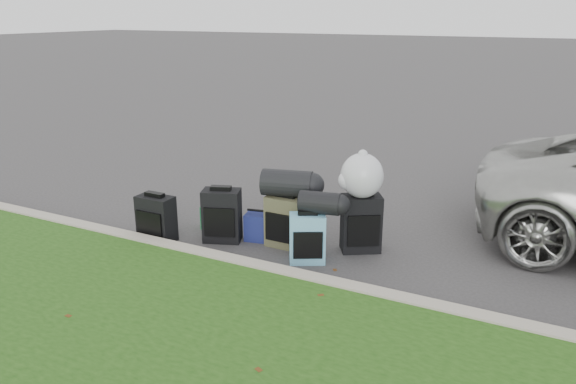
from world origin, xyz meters
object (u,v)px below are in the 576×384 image
at_px(suitcase_small_black, 156,219).
at_px(suitcase_olive, 286,221).
at_px(suitcase_large_black_left, 222,216).
at_px(tote_navy, 259,227).
at_px(tote_green, 212,217).
at_px(suitcase_large_black_right, 361,223).
at_px(suitcase_teal, 307,238).

distance_m(suitcase_small_black, suitcase_olive, 1.57).
bearing_deg(suitcase_large_black_left, tote_navy, 9.95).
height_order(suitcase_olive, tote_green, suitcase_olive).
bearing_deg(suitcase_large_black_right, tote_green, 153.71).
relative_size(suitcase_large_black_left, suitcase_olive, 1.05).
bearing_deg(tote_navy, suitcase_olive, -14.08).
bearing_deg(suitcase_small_black, tote_navy, 28.01).
distance_m(suitcase_large_black_right, tote_navy, 1.25).
bearing_deg(suitcase_teal, suitcase_large_black_right, 25.16).
bearing_deg(tote_green, suitcase_small_black, -133.64).
relative_size(suitcase_olive, suitcase_large_black_right, 0.92).
bearing_deg(suitcase_olive, suitcase_large_black_left, -163.88).
relative_size(suitcase_small_black, tote_green, 1.89).
relative_size(suitcase_large_black_right, tote_navy, 2.00).
relative_size(suitcase_small_black, tote_navy, 1.68).
distance_m(suitcase_small_black, suitcase_large_black_right, 2.45).
height_order(suitcase_large_black_left, suitcase_olive, suitcase_large_black_left).
distance_m(suitcase_teal, suitcase_large_black_right, 0.70).
relative_size(suitcase_large_black_left, suitcase_large_black_right, 0.96).
height_order(suitcase_small_black, suitcase_teal, suitcase_small_black).
xyz_separation_m(suitcase_large_black_right, tote_navy, (-1.21, -0.26, -0.17)).
bearing_deg(suitcase_large_black_left, tote_green, 118.63).
bearing_deg(tote_green, suitcase_large_black_left, -55.83).
relative_size(tote_green, tote_navy, 0.89).
height_order(suitcase_large_black_right, tote_navy, suitcase_large_black_right).
height_order(suitcase_large_black_left, suitcase_large_black_right, suitcase_large_black_right).
bearing_deg(suitcase_large_black_right, suitcase_teal, -158.14).
relative_size(suitcase_large_black_right, tote_green, 2.25).
xyz_separation_m(suitcase_small_black, suitcase_large_black_left, (0.71, 0.36, 0.04)).
relative_size(suitcase_large_black_left, suitcase_teal, 1.16).
xyz_separation_m(suitcase_teal, tote_green, (-1.53, 0.38, -0.13)).
distance_m(suitcase_olive, tote_green, 1.12).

